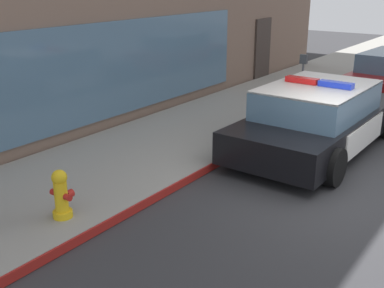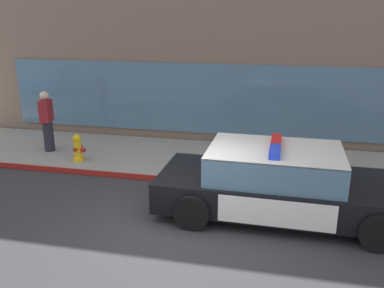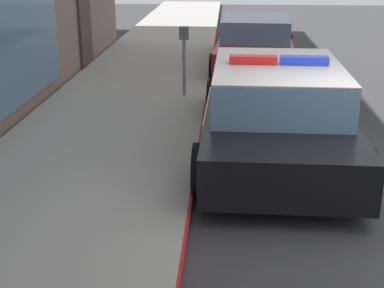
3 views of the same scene
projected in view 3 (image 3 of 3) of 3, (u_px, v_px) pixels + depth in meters
The scene contains 6 objects.
ground at pixel (381, 211), 6.32m from camera, with size 48.00×48.00×0.00m, color #303033.
sidewalk at pixel (65, 196), 6.53m from camera, with size 48.00×3.05×0.15m, color gray.
curb_red_paint at pixel (191, 199), 6.43m from camera, with size 28.80×0.04×0.14m, color maroon.
police_cruiser at pixel (275, 109), 7.86m from camera, with size 4.94×2.23×1.49m.
car_down_street at pixel (255, 44), 13.49m from camera, with size 4.57×2.20×1.29m.
parking_meter at pixel (184, 48), 10.37m from camera, with size 0.12×0.18×1.34m.
Camera 3 is at (-5.80, 1.86, 2.92)m, focal length 50.32 mm.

